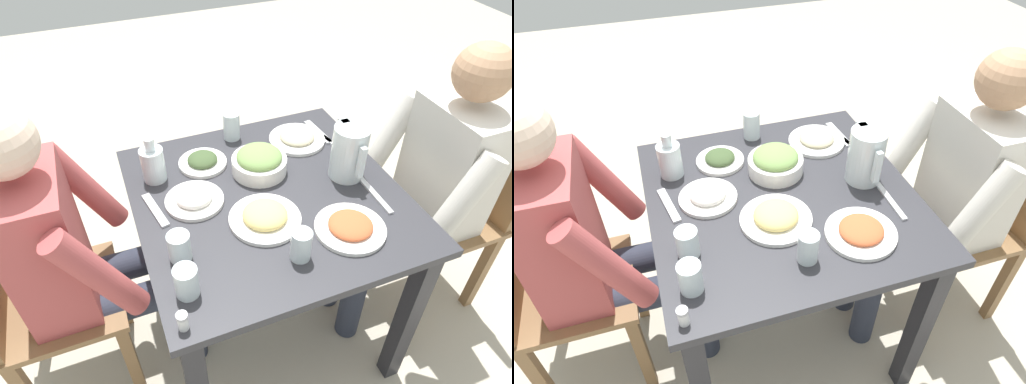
% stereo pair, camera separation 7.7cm
% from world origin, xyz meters
% --- Properties ---
extents(ground_plane, '(8.00, 8.00, 0.00)m').
position_xyz_m(ground_plane, '(0.00, 0.00, 0.00)').
color(ground_plane, '#B7AD99').
extents(dining_table, '(0.86, 0.86, 0.76)m').
position_xyz_m(dining_table, '(0.00, 0.00, 0.62)').
color(dining_table, '#2D2D33').
rests_on(dining_table, ground_plane).
extents(chair_near, '(0.40, 0.40, 0.90)m').
position_xyz_m(chair_near, '(-0.07, -0.81, 0.51)').
color(chair_near, olive).
rests_on(chair_near, ground_plane).
extents(chair_far, '(0.40, 0.40, 0.90)m').
position_xyz_m(chair_far, '(0.07, 0.81, 0.51)').
color(chair_far, olive).
rests_on(chair_far, ground_plane).
extents(diner_near, '(0.48, 0.53, 1.19)m').
position_xyz_m(diner_near, '(-0.07, -0.61, 0.66)').
color(diner_near, '#B24C4C').
rests_on(diner_near, ground_plane).
extents(diner_far, '(0.48, 0.53, 1.19)m').
position_xyz_m(diner_far, '(0.07, 0.61, 0.66)').
color(diner_far, silver).
rests_on(diner_far, ground_plane).
extents(water_pitcher, '(0.16, 0.12, 0.19)m').
position_xyz_m(water_pitcher, '(0.00, 0.29, 0.85)').
color(water_pitcher, silver).
rests_on(water_pitcher, dining_table).
extents(salad_bowl, '(0.19, 0.19, 0.09)m').
position_xyz_m(salad_bowl, '(-0.13, 0.02, 0.80)').
color(salad_bowl, white).
rests_on(salad_bowl, dining_table).
extents(plate_fries, '(0.22, 0.22, 0.05)m').
position_xyz_m(plate_fries, '(0.11, -0.06, 0.78)').
color(plate_fries, white).
rests_on(plate_fries, dining_table).
extents(plate_dolmas, '(0.17, 0.17, 0.04)m').
position_xyz_m(plate_dolmas, '(-0.24, -0.15, 0.77)').
color(plate_dolmas, white).
rests_on(plate_dolmas, dining_table).
extents(plate_rice_curry, '(0.22, 0.22, 0.04)m').
position_xyz_m(plate_rice_curry, '(0.24, 0.17, 0.77)').
color(plate_rice_curry, white).
rests_on(plate_rice_curry, dining_table).
extents(plate_beans, '(0.21, 0.21, 0.04)m').
position_xyz_m(plate_beans, '(-0.25, 0.22, 0.77)').
color(plate_beans, white).
rests_on(plate_beans, dining_table).
extents(plate_yoghurt, '(0.19, 0.19, 0.05)m').
position_xyz_m(plate_yoghurt, '(-0.05, -0.24, 0.78)').
color(plate_yoghurt, white).
rests_on(plate_yoghurt, dining_table).
extents(water_glass_near_left, '(0.06, 0.06, 0.09)m').
position_xyz_m(water_glass_near_left, '(0.28, -0.35, 0.80)').
color(water_glass_near_left, silver).
rests_on(water_glass_near_left, dining_table).
extents(water_glass_near_right, '(0.06, 0.06, 0.10)m').
position_xyz_m(water_glass_near_right, '(0.28, -0.02, 0.81)').
color(water_glass_near_right, silver).
rests_on(water_glass_near_right, dining_table).
extents(water_glass_by_pitcher, '(0.06, 0.06, 0.11)m').
position_xyz_m(water_glass_by_pitcher, '(-0.36, 0.00, 0.81)').
color(water_glass_by_pitcher, silver).
rests_on(water_glass_by_pitcher, dining_table).
extents(water_glass_center, '(0.07, 0.07, 0.09)m').
position_xyz_m(water_glass_center, '(0.16, -0.33, 0.80)').
color(water_glass_center, silver).
rests_on(water_glass_center, dining_table).
extents(oil_carafe, '(0.08, 0.08, 0.16)m').
position_xyz_m(oil_carafe, '(-0.22, -0.33, 0.81)').
color(oil_carafe, silver).
rests_on(oil_carafe, dining_table).
extents(salt_shaker, '(0.03, 0.03, 0.05)m').
position_xyz_m(salt_shaker, '(0.38, -0.38, 0.79)').
color(salt_shaker, white).
rests_on(salt_shaker, dining_table).
extents(fork_near, '(0.17, 0.06, 0.01)m').
position_xyz_m(fork_near, '(-0.06, -0.36, 0.76)').
color(fork_near, silver).
rests_on(fork_near, dining_table).
extents(knife_near, '(0.18, 0.05, 0.01)m').
position_xyz_m(knife_near, '(-0.15, 0.35, 0.76)').
color(knife_near, silver).
rests_on(knife_near, dining_table).
extents(fork_far, '(0.17, 0.04, 0.01)m').
position_xyz_m(fork_far, '(-0.27, 0.33, 0.76)').
color(fork_far, silver).
rests_on(fork_far, dining_table).
extents(knife_far, '(0.19, 0.02, 0.01)m').
position_xyz_m(knife_far, '(0.14, 0.32, 0.76)').
color(knife_far, silver).
rests_on(knife_far, dining_table).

